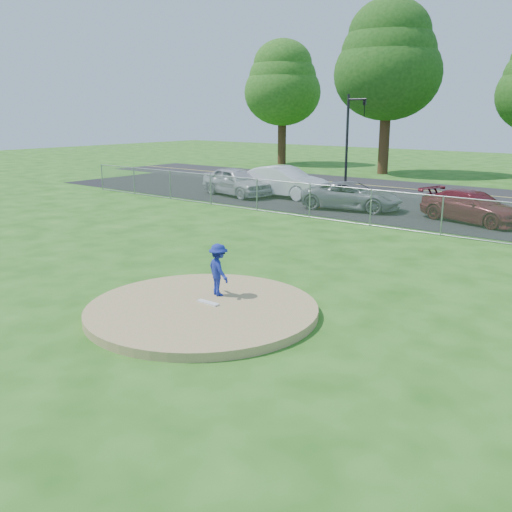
{
  "coord_description": "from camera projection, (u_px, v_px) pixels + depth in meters",
  "views": [
    {
      "loc": [
        8.87,
        -9.0,
        4.58
      ],
      "look_at": [
        0.0,
        2.0,
        1.0
      ],
      "focal_mm": 40.0,
      "sensor_mm": 36.0,
      "label": 1
    }
  ],
  "objects": [
    {
      "name": "ground",
      "position": [
        393.0,
        241.0,
        20.86
      ],
      "size": [
        120.0,
        120.0,
        0.0
      ],
      "primitive_type": "plane",
      "color": "#1D5512",
      "rests_on": "ground"
    },
    {
      "name": "parked_car_silver",
      "position": [
        236.0,
        182.0,
        31.83
      ],
      "size": [
        4.9,
        2.76,
        1.57
      ],
      "primitive_type": "imported",
      "rotation": [
        0.0,
        0.0,
        1.36
      ],
      "color": "#B5B5BA",
      "rests_on": "parking_lot"
    },
    {
      "name": "pitcher",
      "position": [
        219.0,
        270.0,
        13.89
      ],
      "size": [
        0.95,
        0.77,
        1.29
      ],
      "primitive_type": "imported",
      "rotation": [
        0.0,
        0.0,
        2.74
      ],
      "color": "navy",
      "rests_on": "pitchers_mound"
    },
    {
      "name": "tree_far_left",
      "position": [
        283.0,
        83.0,
        49.86
      ],
      "size": [
        6.72,
        6.72,
        10.74
      ],
      "color": "#382114",
      "rests_on": "ground"
    },
    {
      "name": "parked_car_darkred",
      "position": [
        472.0,
        207.0,
        24.17
      ],
      "size": [
        4.92,
        3.0,
        1.33
      ],
      "primitive_type": "imported",
      "rotation": [
        0.0,
        0.0,
        1.31
      ],
      "color": "maroon",
      "rests_on": "parking_lot"
    },
    {
      "name": "parking_lot",
      "position": [
        457.0,
        216.0,
        25.76
      ],
      "size": [
        50.0,
        8.0,
        0.01
      ],
      "primitive_type": "cube",
      "color": "black",
      "rests_on": "ground"
    },
    {
      "name": "chain_link_fence",
      "position": [
        417.0,
        213.0,
        22.18
      ],
      "size": [
        40.0,
        0.06,
        1.5
      ],
      "primitive_type": "cube",
      "color": "gray",
      "rests_on": "ground"
    },
    {
      "name": "traffic_signal_left",
      "position": [
        351.0,
        133.0,
        34.42
      ],
      "size": [
        1.28,
        0.2,
        5.6
      ],
      "color": "black",
      "rests_on": "ground"
    },
    {
      "name": "pitchers_mound",
      "position": [
        202.0,
        310.0,
        13.29
      ],
      "size": [
        5.4,
        5.4,
        0.2
      ],
      "primitive_type": "cylinder",
      "color": "#9D8656",
      "rests_on": "ground"
    },
    {
      "name": "pitching_rubber",
      "position": [
        208.0,
        303.0,
        13.41
      ],
      "size": [
        0.6,
        0.15,
        0.04
      ],
      "primitive_type": "cube",
      "color": "white",
      "rests_on": "pitchers_mound"
    },
    {
      "name": "street",
      "position": [
        506.0,
        197.0,
        31.42
      ],
      "size": [
        60.0,
        7.0,
        0.01
      ],
      "primitive_type": "cube",
      "color": "black",
      "rests_on": "ground"
    },
    {
      "name": "parked_car_gray",
      "position": [
        352.0,
        196.0,
        27.33
      ],
      "size": [
        5.09,
        3.12,
        1.32
      ],
      "primitive_type": "imported",
      "rotation": [
        0.0,
        0.0,
        1.78
      ],
      "color": "gray",
      "rests_on": "parking_lot"
    },
    {
      "name": "tree_left",
      "position": [
        388.0,
        60.0,
        41.37
      ],
      "size": [
        7.84,
        7.84,
        12.53
      ],
      "color": "#3C2315",
      "rests_on": "ground"
    },
    {
      "name": "traffic_cone",
      "position": [
        318.0,
        199.0,
        27.91
      ],
      "size": [
        0.41,
        0.41,
        0.8
      ],
      "primitive_type": "cone",
      "color": "#FF4C0D",
      "rests_on": "parking_lot"
    },
    {
      "name": "parked_car_white",
      "position": [
        284.0,
        182.0,
        31.27
      ],
      "size": [
        5.09,
        1.8,
        1.68
      ],
      "primitive_type": "imported",
      "rotation": [
        0.0,
        0.0,
        1.58
      ],
      "color": "white",
      "rests_on": "parking_lot"
    }
  ]
}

